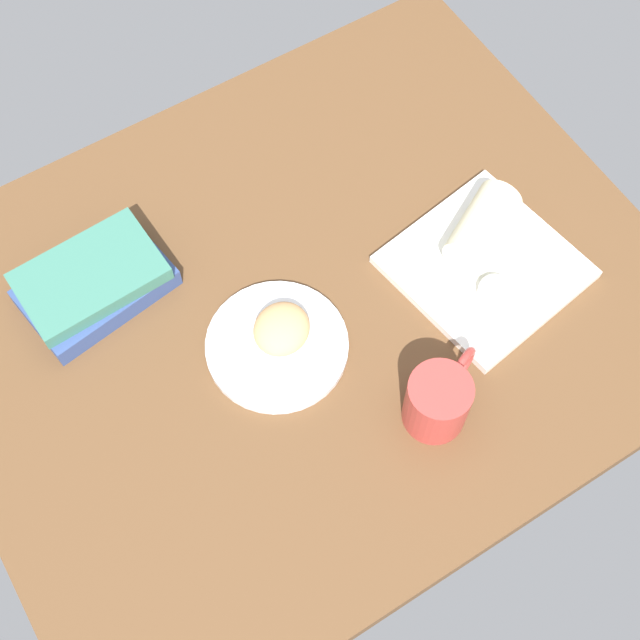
{
  "coord_description": "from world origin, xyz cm",
  "views": [
    {
      "loc": [
        -32.22,
        -56.31,
        126.75
      ],
      "look_at": [
        -0.32,
        -5.04,
        7.0
      ],
      "focal_mm": 50.68,
      "sensor_mm": 36.0,
      "label": 1
    }
  ],
  "objects": [
    {
      "name": "sauce_cup",
      "position": [
        24.79,
        -15.09,
        6.74
      ],
      "size": [
        5.51,
        5.51,
        2.11
      ],
      "color": "silver",
      "rests_on": "square_plate"
    },
    {
      "name": "scone_pastry",
      "position": [
        -6.06,
        -3.57,
        7.64
      ],
      "size": [
        11.9,
        11.64,
        4.48
      ],
      "primitive_type": "ellipsoid",
      "rotation": [
        0.0,
        0.0,
        0.53
      ],
      "color": "tan",
      "rests_on": "round_plate"
    },
    {
      "name": "square_plate",
      "position": [
        27.06,
        -9.82,
        4.8
      ],
      "size": [
        29.07,
        29.07,
        1.6
      ],
      "primitive_type": "cube",
      "rotation": [
        0.0,
        0.0,
        0.15
      ],
      "color": "white",
      "rests_on": "dining_table"
    },
    {
      "name": "dining_table",
      "position": [
        0.0,
        0.0,
        2.0
      ],
      "size": [
        110.0,
        90.0,
        4.0
      ],
      "primitive_type": "cube",
      "color": "brown",
      "rests_on": "ground"
    },
    {
      "name": "coffee_mug",
      "position": [
        6.6,
        -25.36,
        9.17
      ],
      "size": [
        13.9,
        9.14,
        10.12
      ],
      "color": "#B23833",
      "rests_on": "dining_table"
    },
    {
      "name": "book_stack",
      "position": [
        -26.2,
        18.46,
        7.06
      ],
      "size": [
        23.77,
        17.01,
        6.24
      ],
      "color": "#33477F",
      "rests_on": "dining_table"
    },
    {
      "name": "breakfast_wrap",
      "position": [
        28.88,
        -5.6,
        9.17
      ],
      "size": [
        15.28,
        12.61,
        7.14
      ],
      "primitive_type": "cylinder",
      "rotation": [
        1.57,
        0.0,
        5.2
      ],
      "color": "beige",
      "rests_on": "square_plate"
    },
    {
      "name": "round_plate",
      "position": [
        -7.44,
        -4.32,
        4.7
      ],
      "size": [
        21.43,
        21.43,
        1.4
      ],
      "primitive_type": "cylinder",
      "color": "white",
      "rests_on": "dining_table"
    }
  ]
}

